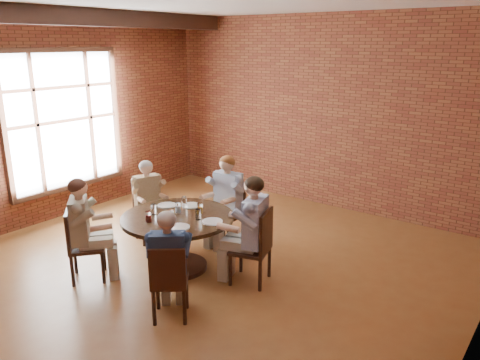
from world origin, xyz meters
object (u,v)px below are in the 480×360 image
Objects in this scene: chair_c at (148,209)px; diner_e at (169,265)px; chair_d at (80,242)px; chair_e at (169,280)px; diner_a at (250,230)px; diner_c at (149,202)px; chair_a at (257,244)px; diner_b at (226,201)px; dining_table at (178,232)px; smartphone at (176,232)px; chair_b at (229,209)px; diner_d at (85,230)px.

chair_c is 0.71× the size of diner_e.
diner_e is at bearing -137.92° from chair_d.
diner_e reaches higher than chair_e.
diner_a is 1.26m from chair_e.
diner_c reaches higher than chair_c.
diner_c reaches higher than chair_a.
dining_table is at bearing -90.00° from diner_b.
diner_e is (0.73, -0.89, 0.09)m from dining_table.
smartphone is at bearing -98.67° from diner_c.
smartphone is at bearing -115.71° from chair_d.
diner_e is at bearing -70.92° from chair_b.
chair_a is 1.01m from smartphone.
chair_b is at bearing -108.68° from diner_e.
chair_e is (0.80, -1.98, -0.18)m from diner_b.
chair_a is (1.04, 0.31, -0.01)m from dining_table.
chair_b reaches higher than dining_table.
diner_b is at bearing -107.91° from diner_e.
diner_e is at bearing -104.53° from diner_c.
diner_b reaches higher than diner_d.
chair_b is at bearing -31.53° from diner_c.
diner_a is at bearing 42.43° from smartphone.
diner_d reaches higher than chair_e.
chair_e is at bearing -104.98° from diner_c.
diner_a reaches higher than smartphone.
diner_d is (0.05, 0.07, 0.16)m from chair_d.
diner_b is (0.00, -0.09, 0.16)m from chair_b.
chair_e is (-0.27, -1.25, -0.03)m from chair_a.
diner_d is at bearing -129.75° from dining_table.
chair_b is at bearing -146.97° from diner_a.
diner_b is 1.51× the size of chair_c.
chair_b is at bearing -70.38° from chair_d.
chair_c is at bearing 141.32° from smartphone.
chair_b reaches higher than chair_c.
diner_b is at bearing -70.47° from diner_d.
chair_d is 0.70× the size of diner_d.
diner_c is 8.24× the size of smartphone.
chair_a is 2.12m from chair_c.
diner_c is (-0.98, -0.62, -0.05)m from diner_b.
diner_d is (0.34, -1.33, 0.18)m from chair_c.
chair_b is 0.71× the size of diner_d.
diner_e is at bearing -31.36° from chair_a.
chair_a is 2.22m from chair_d.
diner_a reaches higher than diner_b.
chair_b is at bearing 91.52° from dining_table.
diner_b is (-0.03, 1.04, 0.14)m from dining_table.
chair_e is (1.51, -0.06, -0.18)m from diner_d.
dining_table is at bearing -90.00° from chair_e.
chair_c is (-2.11, 0.13, -0.03)m from chair_a.
smartphone is (-0.67, -0.73, 0.24)m from chair_a.
smartphone is (1.45, -0.86, 0.27)m from chair_c.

